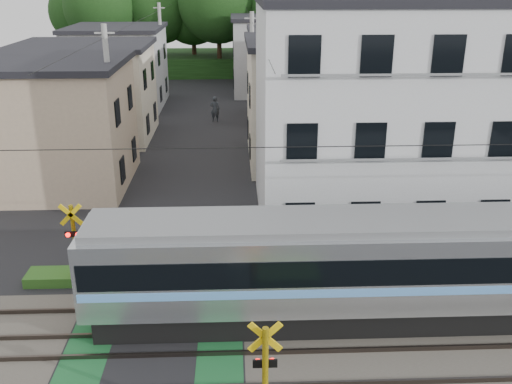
{
  "coord_description": "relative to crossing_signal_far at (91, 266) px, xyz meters",
  "views": [
    {
      "loc": [
        2.37,
        -13.92,
        10.06
      ],
      "look_at": [
        3.15,
        5.0,
        2.83
      ],
      "focal_mm": 40.0,
      "sensor_mm": 36.0,
      "label": 1
    }
  ],
  "objects": [
    {
      "name": "weed_patches",
      "position": [
        4.34,
        -3.74,
        -0.53
      ],
      "size": [
        10.25,
        8.8,
        0.4
      ],
      "color": "#2D5E1E",
      "rests_on": "ground"
    },
    {
      "name": "pedestrian",
      "position": [
        3.66,
        23.34,
        0.22
      ],
      "size": [
        0.73,
        0.52,
        1.87
      ],
      "primitive_type": "imported",
      "rotation": [
        0.0,
        0.0,
        3.03
      ],
      "color": "#31373E",
      "rests_on": "ground"
    },
    {
      "name": "ground",
      "position": [
        2.59,
        -3.65,
        -0.71
      ],
      "size": [
        120.0,
        120.0,
        0.0
      ],
      "primitive_type": "plane",
      "color": "black"
    },
    {
      "name": "tree_hill",
      "position": [
        1.93,
        44.84,
        4.98
      ],
      "size": [
        40.0,
        13.66,
        11.57
      ],
      "color": "#1A3D14",
      "rests_on": "ground"
    },
    {
      "name": "catenary",
      "position": [
        8.59,
        -3.62,
        2.98
      ],
      "size": [
        60.0,
        5.04,
        7.0
      ],
      "color": "#2D2D33",
      "rests_on": "ground"
    },
    {
      "name": "houses_row",
      "position": [
        2.84,
        22.27,
        2.53
      ],
      "size": [
        22.07,
        31.35,
        6.8
      ],
      "color": "tan",
      "rests_on": "ground"
    },
    {
      "name": "crossing_signal_far",
      "position": [
        0.0,
        0.0,
        0.0
      ],
      "size": [
        4.74,
        0.65,
        3.09
      ],
      "color": "yellow",
      "rests_on": "ground"
    },
    {
      "name": "track_bed",
      "position": [
        2.59,
        -3.65,
        -0.67
      ],
      "size": [
        120.0,
        120.0,
        0.14
      ],
      "color": "#47423A",
      "rests_on": "ground"
    },
    {
      "name": "apartment_block",
      "position": [
        11.09,
        5.84,
        3.94
      ],
      "size": [
        10.2,
        8.36,
        9.3
      ],
      "color": "silver",
      "rests_on": "ground"
    },
    {
      "name": "utility_poles",
      "position": [
        1.53,
        19.35,
        3.37
      ],
      "size": [
        7.9,
        42.0,
        8.0
      ],
      "color": "#A5A5A0",
      "rests_on": "ground"
    }
  ]
}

